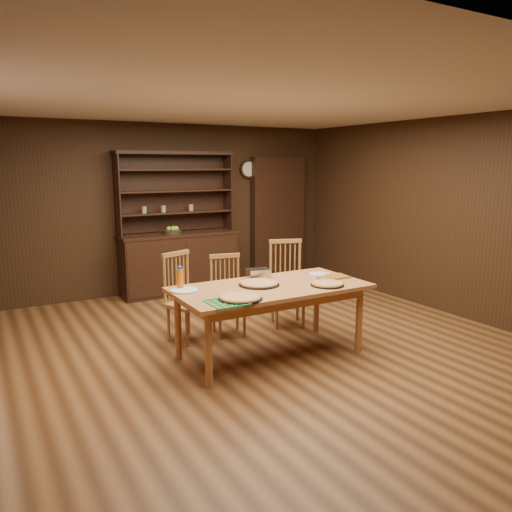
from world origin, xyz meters
TOP-DOWN VIEW (x-y plane):
  - floor at (0.00, 0.00)m, footprint 6.00×6.00m
  - room_shell at (0.00, 0.00)m, footprint 6.00×6.00m
  - china_hutch at (-0.00, 2.75)m, footprint 1.84×0.52m
  - doorway at (1.90, 2.90)m, footprint 1.00×0.18m
  - wall_clock at (1.35, 2.96)m, footprint 0.30×0.05m
  - dining_table at (-0.13, -0.20)m, footprint 1.99×1.00m
  - chair_left at (-0.74, 0.72)m, footprint 0.53×0.52m
  - chair_center at (-0.20, 0.66)m, footprint 0.44×0.43m
  - chair_right at (0.61, 0.62)m, footprint 0.55×0.54m
  - pizza_left at (-0.64, -0.51)m, footprint 0.41×0.41m
  - pizza_right at (0.39, -0.48)m, footprint 0.35×0.35m
  - pizza_center at (-0.22, -0.12)m, footprint 0.42×0.42m
  - cooling_rack at (-0.81, -0.55)m, footprint 0.37×0.37m
  - plate_left at (-0.98, 0.04)m, footprint 0.28×0.28m
  - plate_right at (0.61, -0.04)m, footprint 0.24×0.24m
  - foil_dish at (-0.04, 0.20)m, footprint 0.27×0.21m
  - juice_bottle at (-0.98, 0.13)m, footprint 0.06×0.06m
  - pot_holder_a at (0.72, -0.22)m, footprint 0.25×0.25m
  - pot_holder_b at (0.57, -0.25)m, footprint 0.18×0.18m
  - fruit_bowl at (-0.12, 2.69)m, footprint 0.28×0.28m

SIDE VIEW (x-z plane):
  - floor at x=0.00m, z-range 0.00..0.00m
  - chair_center at x=-0.20m, z-range 0.03..0.97m
  - chair_left at x=-0.74m, z-range 0.03..1.04m
  - chair_right at x=0.61m, z-range 0.03..1.09m
  - china_hutch at x=0.00m, z-range -0.49..1.68m
  - dining_table at x=-0.13m, z-range 0.30..1.05m
  - pot_holder_b at x=0.57m, z-range 0.75..0.76m
  - cooling_rack at x=-0.81m, z-range 0.75..0.76m
  - pot_holder_a at x=0.72m, z-range 0.75..0.77m
  - plate_left at x=-0.98m, z-range 0.75..0.77m
  - plate_right at x=0.61m, z-range 0.75..0.77m
  - pizza_center at x=-0.22m, z-range 0.75..0.79m
  - pizza_left at x=-0.64m, z-range 0.75..0.79m
  - pizza_right at x=0.39m, z-range 0.75..0.79m
  - foil_dish at x=-0.04m, z-range 0.75..0.85m
  - juice_bottle at x=-0.98m, z-range 0.74..0.98m
  - fruit_bowl at x=-0.12m, z-range 0.92..1.04m
  - doorway at x=1.90m, z-range 0.00..2.10m
  - room_shell at x=0.00m, z-range -1.42..4.58m
  - wall_clock at x=1.35m, z-range 1.75..2.05m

